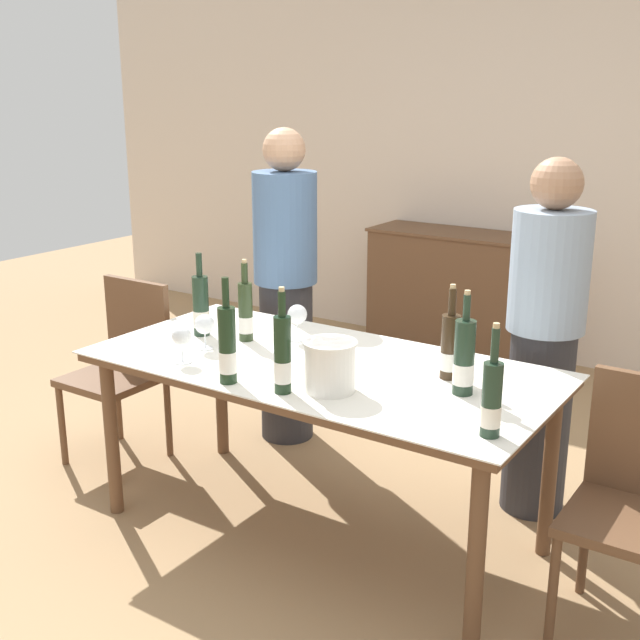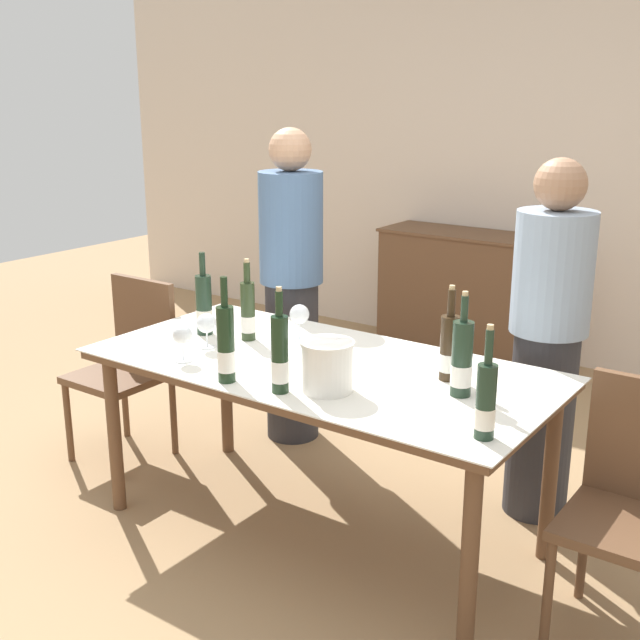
% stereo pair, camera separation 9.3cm
% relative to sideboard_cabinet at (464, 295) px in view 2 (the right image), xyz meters
% --- Properties ---
extents(ground_plane, '(12.00, 12.00, 0.00)m').
position_rel_sideboard_cabinet_xyz_m(ground_plane, '(0.55, -2.52, -0.44)').
color(ground_plane, '#A37F56').
extents(back_wall, '(8.00, 0.10, 2.80)m').
position_rel_sideboard_cabinet_xyz_m(back_wall, '(0.55, 0.29, 0.96)').
color(back_wall, beige).
rests_on(back_wall, ground_plane).
extents(sideboard_cabinet, '(1.19, 0.46, 0.88)m').
position_rel_sideboard_cabinet_xyz_m(sideboard_cabinet, '(0.00, 0.00, 0.00)').
color(sideboard_cabinet, brown).
rests_on(sideboard_cabinet, ground_plane).
extents(dining_table, '(1.90, 0.92, 0.77)m').
position_rel_sideboard_cabinet_xyz_m(dining_table, '(0.55, -2.52, 0.26)').
color(dining_table, brown).
rests_on(dining_table, ground_plane).
extents(ice_bucket, '(0.20, 0.20, 0.19)m').
position_rel_sideboard_cabinet_xyz_m(ice_bucket, '(0.75, -2.75, 0.43)').
color(ice_bucket, white).
rests_on(ice_bucket, dining_table).
extents(wine_bottle_0, '(0.06, 0.06, 0.40)m').
position_rel_sideboard_cabinet_xyz_m(wine_bottle_0, '(0.62, -2.86, 0.47)').
color(wine_bottle_0, black).
rests_on(wine_bottle_0, dining_table).
extents(wine_bottle_1, '(0.07, 0.07, 0.41)m').
position_rel_sideboard_cabinet_xyz_m(wine_bottle_1, '(0.39, -2.89, 0.47)').
color(wine_bottle_1, black).
rests_on(wine_bottle_1, dining_table).
extents(wine_bottle_2, '(0.06, 0.06, 0.36)m').
position_rel_sideboard_cabinet_xyz_m(wine_bottle_2, '(0.11, -2.45, 0.45)').
color(wine_bottle_2, '#28381E').
rests_on(wine_bottle_2, dining_table).
extents(wine_bottle_3, '(0.07, 0.07, 0.37)m').
position_rel_sideboard_cabinet_xyz_m(wine_bottle_3, '(1.06, -2.39, 0.45)').
color(wine_bottle_3, '#332314').
rests_on(wine_bottle_3, dining_table).
extents(wine_bottle_4, '(0.07, 0.07, 0.38)m').
position_rel_sideboard_cabinet_xyz_m(wine_bottle_4, '(1.39, -2.80, 0.45)').
color(wine_bottle_4, '#1E3323').
rests_on(wine_bottle_4, dining_table).
extents(wine_bottle_5, '(0.07, 0.07, 0.37)m').
position_rel_sideboard_cabinet_xyz_m(wine_bottle_5, '(-0.10, -2.49, 0.45)').
color(wine_bottle_5, '#1E3323').
rests_on(wine_bottle_5, dining_table).
extents(wine_bottle_6, '(0.08, 0.08, 0.39)m').
position_rel_sideboard_cabinet_xyz_m(wine_bottle_6, '(1.17, -2.51, 0.46)').
color(wine_bottle_6, '#1E3323').
rests_on(wine_bottle_6, dining_table).
extents(wine_glass_0, '(0.09, 0.09, 0.15)m').
position_rel_sideboard_cabinet_xyz_m(wine_glass_0, '(0.05, -2.64, 0.43)').
color(wine_glass_0, white).
rests_on(wine_glass_0, dining_table).
extents(wine_glass_1, '(0.08, 0.08, 0.15)m').
position_rel_sideboard_cabinet_xyz_m(wine_glass_1, '(0.09, -2.82, 0.43)').
color(wine_glass_1, white).
rests_on(wine_glass_1, dining_table).
extents(wine_glass_2, '(0.09, 0.09, 0.16)m').
position_rel_sideboard_cabinet_xyz_m(wine_glass_2, '(0.30, -2.32, 0.44)').
color(wine_glass_2, white).
rests_on(wine_glass_2, dining_table).
extents(chair_right_end, '(0.42, 0.42, 0.90)m').
position_rel_sideboard_cabinet_xyz_m(chair_right_end, '(1.80, -2.43, 0.08)').
color(chair_right_end, brown).
rests_on(chair_right_end, ground_plane).
extents(chair_left_end, '(0.42, 0.42, 0.91)m').
position_rel_sideboard_cabinet_xyz_m(chair_left_end, '(-0.69, -2.43, 0.08)').
color(chair_left_end, brown).
rests_on(chair_left_end, ground_plane).
extents(person_host, '(0.33, 0.33, 1.65)m').
position_rel_sideboard_cabinet_xyz_m(person_host, '(-0.15, -1.79, 0.39)').
color(person_host, '#2D2D33').
rests_on(person_host, ground_plane).
extents(person_guest_left, '(0.33, 0.33, 1.57)m').
position_rel_sideboard_cabinet_xyz_m(person_guest_left, '(1.23, -1.81, 0.34)').
color(person_guest_left, '#2D2D33').
rests_on(person_guest_left, ground_plane).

